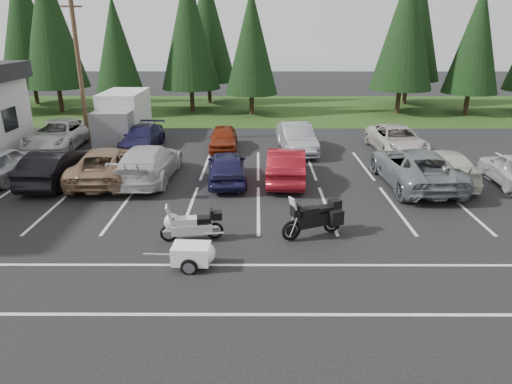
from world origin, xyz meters
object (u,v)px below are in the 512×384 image
at_px(car_far_0, 58,135).
at_px(car_far_4, 397,140).
at_px(adventure_motorcycle, 313,215).
at_px(car_near_0, 2,163).
at_px(car_far_2, 223,138).
at_px(touring_motorcycle, 192,222).
at_px(utility_pole, 79,64).
at_px(car_far_1, 142,138).
at_px(car_near_2, 108,164).
at_px(cargo_trailer, 191,256).
at_px(car_near_6, 415,167).
at_px(car_near_1, 56,166).
at_px(car_near_3, 149,163).
at_px(car_near_4, 227,167).
at_px(car_far_3, 297,138).
at_px(car_near_5, 286,165).
at_px(car_near_7, 443,166).
at_px(box_truck, 121,117).

height_order(car_far_0, car_far_4, car_far_0).
bearing_deg(adventure_motorcycle, car_near_0, 131.98).
distance_m(car_far_2, touring_motorcycle, 12.08).
relative_size(utility_pole, car_far_1, 1.97).
bearing_deg(car_far_2, car_far_4, -5.43).
xyz_separation_m(car_near_2, cargo_trailer, (4.92, -8.11, -0.42)).
xyz_separation_m(car_near_6, car_far_1, (-13.71, 6.48, -0.17)).
height_order(car_near_1, car_near_3, car_near_3).
height_order(car_far_2, touring_motorcycle, car_far_2).
relative_size(car_near_4, car_near_6, 0.71).
relative_size(car_far_3, car_far_4, 0.91).
xyz_separation_m(car_near_5, car_near_7, (7.13, -0.09, -0.04)).
xyz_separation_m(touring_motorcycle, cargo_trailer, (0.23, -1.82, -0.27)).
bearing_deg(car_far_1, car_near_5, -33.41).
relative_size(touring_motorcycle, adventure_motorcycle, 0.91).
distance_m(car_far_1, adventure_motorcycle, 14.62).
bearing_deg(car_near_4, car_far_2, -89.08).
bearing_deg(car_far_0, car_near_2, -52.51).
bearing_deg(car_near_3, car_near_1, 8.89).
distance_m(box_truck, car_far_3, 11.06).
relative_size(box_truck, cargo_trailer, 3.52).
bearing_deg(car_far_3, car_near_7, -46.57).
relative_size(utility_pole, car_near_4, 2.09).
relative_size(car_near_3, touring_motorcycle, 2.44).
xyz_separation_m(car_near_4, car_near_5, (2.71, 0.17, 0.05)).
height_order(car_near_4, car_near_7, car_near_7).
bearing_deg(car_far_0, car_near_6, -20.52).
bearing_deg(car_far_2, box_truck, 159.52).
xyz_separation_m(car_near_3, car_far_0, (-6.61, 5.83, -0.01)).
height_order(car_far_0, car_far_3, car_far_0).
relative_size(car_near_4, car_near_7, 0.84).
relative_size(utility_pole, adventure_motorcycle, 3.54).
bearing_deg(car_far_1, touring_motorcycle, -66.61).
distance_m(utility_pole, car_near_3, 9.94).
bearing_deg(car_near_6, utility_pole, -26.99).
height_order(car_near_5, car_far_1, car_near_5).
xyz_separation_m(cargo_trailer, adventure_motorcycle, (3.80, 2.14, 0.41)).
relative_size(car_near_2, touring_motorcycle, 2.45).
bearing_deg(car_far_2, cargo_trailer, -91.52).
distance_m(car_near_0, car_near_4, 10.40).
bearing_deg(car_near_0, car_near_7, -177.44).
relative_size(car_near_0, car_far_2, 1.19).
distance_m(car_near_0, car_far_4, 20.29).
distance_m(car_far_3, car_far_4, 5.65).
bearing_deg(car_near_3, car_near_7, -179.02).
bearing_deg(touring_motorcycle, car_near_5, 52.37).
relative_size(car_near_0, cargo_trailer, 2.92).
height_order(car_near_0, car_far_1, car_near_0).
distance_m(touring_motorcycle, adventure_motorcycle, 4.05).
xyz_separation_m(box_truck, car_near_6, (15.48, -8.60, -0.61)).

